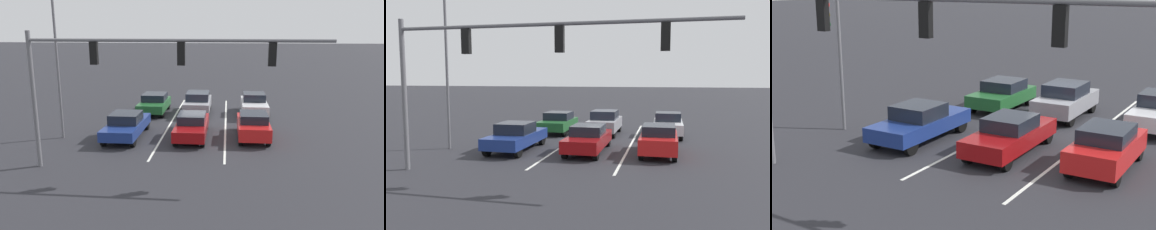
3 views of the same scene
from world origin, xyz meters
The scene contains 11 objects.
ground_plane centered at (0.00, 0.00, 0.00)m, with size 240.00×240.00×0.00m, color #28282D.
lane_stripe_left_divider centered at (-1.82, 1.69, 0.01)m, with size 0.12×15.38×0.01m, color silver.
lane_stripe_center_divider centered at (1.82, 1.69, 0.01)m, with size 0.12×15.38×0.01m, color silver.
car_maroon_midlane_front centered at (0.11, 5.06, 0.71)m, with size 1.75×4.70×1.40m.
car_red_leftlane_front centered at (-3.41, 4.92, 0.77)m, with size 1.75×4.02×1.50m.
car_navy_rightlane_front centered at (3.89, 5.45, 0.75)m, with size 1.87×4.71×1.47m.
car_darkgreen_rightlane_second centered at (3.48, -0.90, 0.75)m, with size 1.90×4.01×1.43m.
car_silver_leftlane_second centered at (-3.85, -1.10, 0.79)m, with size 1.79×4.31×1.54m.
car_gray_midlane_second centered at (0.24, -0.96, 0.84)m, with size 1.82×4.16×1.62m.
traffic_signal_gantry centered at (2.23, 10.36, 4.69)m, with size 12.89×0.37×6.13m.
street_lamp_right_shoulder centered at (7.35, 5.90, 5.04)m, with size 1.87×0.24×8.84m.
Camera 2 is at (-3.77, 23.53, 3.83)m, focal length 35.00 mm.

